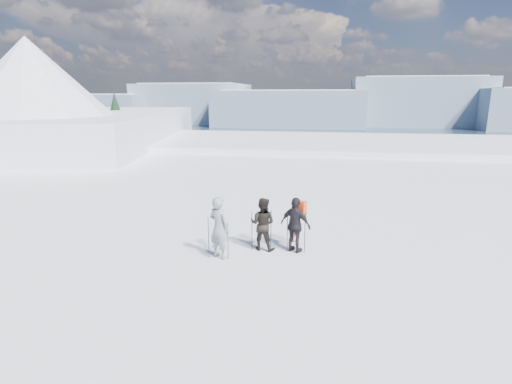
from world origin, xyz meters
TOP-DOWN VIEW (x-y plane):
  - lake_basin at (0.00, 30.00)m, footprint 820.00×820.00m
  - far_mountain_range at (29.60, 454.78)m, footprint 770.00×110.00m
  - near_ridge at (-26.66, 29.27)m, footprint 31.37×35.68m
  - skier_grey at (-3.21, 1.64)m, footprint 0.83×0.73m
  - skier_dark at (-2.03, 2.51)m, footprint 0.93×0.78m
  - skier_pack at (-0.99, 2.46)m, footprint 1.12×0.84m
  - backpack at (-0.88, 2.69)m, footprint 0.43×0.35m
  - ski_poles at (-2.06, 2.16)m, footprint 2.85×0.94m
  - skis_loose at (-1.18, 4.14)m, footprint 0.42×1.70m

SIDE VIEW (x-z plane):
  - far_mountain_range at x=29.60m, z-range -33.69..19.31m
  - lake_basin at x=0.00m, z-range -42.31..29.31m
  - near_ridge at x=-26.66m, z-range -16.30..9.32m
  - skis_loose at x=-1.18m, z-range 0.00..0.03m
  - ski_poles at x=-2.06m, z-range -0.03..1.30m
  - skier_dark at x=-2.03m, z-range 0.00..1.70m
  - skier_pack at x=-0.99m, z-range 0.00..1.76m
  - skier_grey at x=-3.21m, z-range 0.00..1.91m
  - backpack at x=-0.88m, z-range 1.76..2.24m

